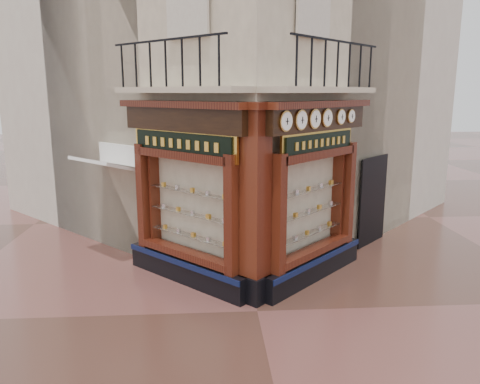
{
  "coord_description": "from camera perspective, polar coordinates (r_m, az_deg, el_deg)",
  "views": [
    {
      "loc": [
        -0.89,
        -8.33,
        4.16
      ],
      "look_at": [
        -0.2,
        2.0,
        1.94
      ],
      "focal_mm": 35.0,
      "sensor_mm": 36.0,
      "label": 1
    }
  ],
  "objects": [
    {
      "name": "clock_e",
      "position": [
        10.66,
        12.19,
        8.94
      ],
      "size": [
        0.28,
        0.28,
        0.35
      ],
      "rotation": [
        0.0,
        0.0,
        0.79
      ],
      "color": "#BE8A3F",
      "rests_on": "ground"
    },
    {
      "name": "shopfront_left",
      "position": [
        10.15,
        -6.63,
        -0.39
      ],
      "size": [
        2.86,
        2.86,
        3.98
      ],
      "rotation": [
        0.0,
        0.0,
        2.36
      ],
      "color": "black",
      "rests_on": "ground"
    },
    {
      "name": "neighbour_left",
      "position": [
        17.09,
        -9.5,
        16.46
      ],
      "size": [
        11.31,
        11.31,
        11.0
      ],
      "primitive_type": "cube",
      "rotation": [
        0.0,
        0.0,
        0.79
      ],
      "color": "beige",
      "rests_on": "ground"
    },
    {
      "name": "clock_c",
      "position": [
        9.75,
        9.11,
        8.79
      ],
      "size": [
        0.32,
        0.32,
        0.41
      ],
      "rotation": [
        0.0,
        0.0,
        0.79
      ],
      "color": "#BE8A3F",
      "rests_on": "ground"
    },
    {
      "name": "clock_a",
      "position": [
        8.92,
        5.62,
        8.59
      ],
      "size": [
        0.31,
        0.31,
        0.39
      ],
      "rotation": [
        0.0,
        0.0,
        0.79
      ],
      "color": "#BE8A3F",
      "rests_on": "ground"
    },
    {
      "name": "clock_f",
      "position": [
        11.07,
        13.38,
        9.0
      ],
      "size": [
        0.25,
        0.25,
        0.31
      ],
      "rotation": [
        0.0,
        0.0,
        0.79
      ],
      "color": "#BE8A3F",
      "rests_on": "ground"
    },
    {
      "name": "signboard_left",
      "position": [
        9.91,
        -7.12,
        5.88
      ],
      "size": [
        2.25,
        2.25,
        0.6
      ],
      "rotation": [
        0.0,
        0.0,
        2.36
      ],
      "color": "gold",
      "rests_on": "ground"
    },
    {
      "name": "awning",
      "position": [
        12.58,
        -15.54,
        -7.66
      ],
      "size": [
        1.9,
        1.9,
        0.36
      ],
      "primitive_type": null,
      "rotation": [
        0.28,
        0.0,
        2.36
      ],
      "color": "white",
      "rests_on": "ground"
    },
    {
      "name": "main_building",
      "position": [
        14.63,
        -0.29,
        19.34
      ],
      "size": [
        11.31,
        11.31,
        12.0
      ],
      "primitive_type": "cube",
      "rotation": [
        0.0,
        0.0,
        0.79
      ],
      "color": "beige",
      "rests_on": "ground"
    },
    {
      "name": "shopfront_right",
      "position": [
        10.39,
        9.05,
        -0.17
      ],
      "size": [
        2.86,
        2.86,
        3.98
      ],
      "rotation": [
        0.0,
        0.0,
        0.79
      ],
      "color": "black",
      "rests_on": "ground"
    },
    {
      "name": "clock_b",
      "position": [
        9.33,
        7.46,
        8.7
      ],
      "size": [
        0.32,
        0.32,
        0.4
      ],
      "rotation": [
        0.0,
        0.0,
        0.79
      ],
      "color": "#BE8A3F",
      "rests_on": "ground"
    },
    {
      "name": "corner_pilaster",
      "position": [
        9.14,
        1.9,
        -1.9
      ],
      "size": [
        0.85,
        0.85,
        3.98
      ],
      "rotation": [
        0.0,
        0.0,
        0.79
      ],
      "color": "black",
      "rests_on": "ground"
    },
    {
      "name": "neighbour_right",
      "position": [
        17.34,
        7.73,
        16.44
      ],
      "size": [
        11.31,
        11.31,
        11.0
      ],
      "primitive_type": "cube",
      "rotation": [
        0.0,
        0.0,
        0.79
      ],
      "color": "beige",
      "rests_on": "ground"
    },
    {
      "name": "balcony",
      "position": [
        9.85,
        1.41,
        12.44
      ],
      "size": [
        5.94,
        2.97,
        1.03
      ],
      "color": "beige",
      "rests_on": "ground"
    },
    {
      "name": "signboard_right",
      "position": [
        10.17,
        9.64,
        5.96
      ],
      "size": [
        1.96,
        1.96,
        0.52
      ],
      "rotation": [
        0.0,
        0.0,
        0.79
      ],
      "color": "gold",
      "rests_on": "ground"
    },
    {
      "name": "clock_d",
      "position": [
        10.16,
        10.57,
        8.87
      ],
      "size": [
        0.31,
        0.31,
        0.39
      ],
      "rotation": [
        0.0,
        0.0,
        0.79
      ],
      "color": "#BE8A3F",
      "rests_on": "ground"
    },
    {
      "name": "ground",
      "position": [
        9.35,
        2.12,
        -14.31
      ],
      "size": [
        80.0,
        80.0,
        0.0
      ],
      "primitive_type": "plane",
      "color": "#482B22",
      "rests_on": "ground"
    }
  ]
}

